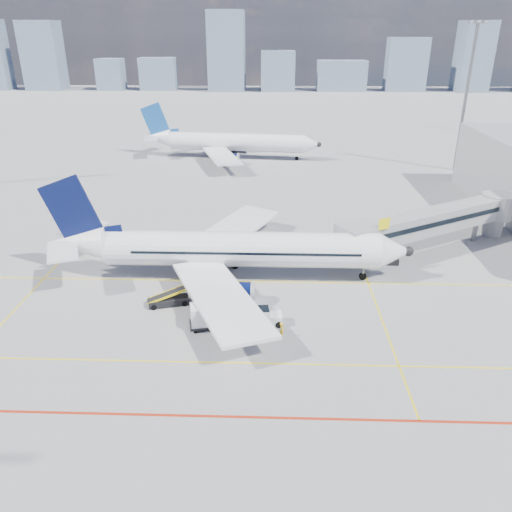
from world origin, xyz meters
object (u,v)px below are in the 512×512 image
Objects in this scene: second_aircraft at (229,142)px; ramp_worker at (282,330)px; main_aircraft at (226,250)px; cargo_dolly at (212,315)px; belt_loader at (170,299)px; baggage_tug at (267,317)px.

ramp_worker is at bearing -75.08° from second_aircraft.
cargo_dolly is (-0.42, -9.64, -2.03)m from main_aircraft.
main_aircraft is at bearing -79.19° from second_aircraft.
second_aircraft is at bearing 73.29° from belt_loader.
baggage_tug is 1.70× the size of ramp_worker.
belt_loader is (-9.25, 3.24, -0.23)m from baggage_tug.
ramp_worker is (1.29, -2.11, -0.05)m from baggage_tug.
main_aircraft is 54.40m from second_aircraft.
belt_loader is at bearing 128.18° from cargo_dolly.
belt_loader is at bearing -129.86° from main_aircraft.
cargo_dolly is (3.84, -63.88, -2.03)m from second_aircraft.
cargo_dolly reaches higher than baggage_tug.
main_aircraft is 12.79m from ramp_worker.
main_aircraft is 10.38m from baggage_tug.
cargo_dolly is at bearing -92.45° from main_aircraft.
main_aircraft is at bearing 25.42° from ramp_worker.
second_aircraft is 60.16m from belt_loader.
second_aircraft is at bearing 91.25° from baggage_tug.
main_aircraft is at bearing 109.02° from baggage_tug.
main_aircraft reaches higher than belt_loader.
second_aircraft reaches higher than belt_loader.
main_aircraft is 8.09m from belt_loader.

